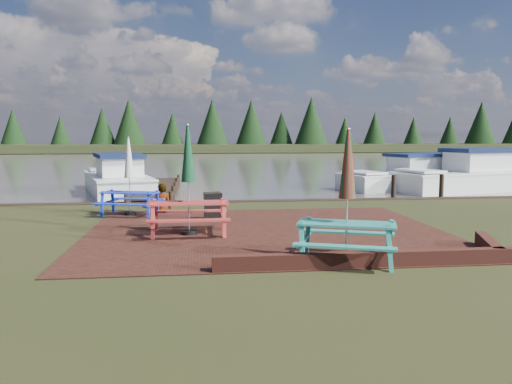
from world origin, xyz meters
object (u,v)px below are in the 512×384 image
object	(u,v)px
picnic_table_red	(189,197)
boat_far	(468,177)
jetty	(158,188)
picnic_table_blue	(130,188)
chalkboard	(213,207)
person	(162,184)
picnic_table_teal	(347,217)
boat_near	(410,177)
boat_jetty	(117,180)

from	to	relation	value
picnic_table_red	boat_far	bearing A→B (deg)	37.38
jetty	picnic_table_red	bearing A→B (deg)	-81.53
picnic_table_blue	jetty	world-z (taller)	picnic_table_blue
chalkboard	jetty	world-z (taller)	chalkboard
person	boat_far	bearing A→B (deg)	-156.99
picnic_table_red	boat_far	world-z (taller)	picnic_table_red
picnic_table_teal	boat_near	xyz separation A→B (m)	(7.69, 14.47, -0.53)
picnic_table_red	boat_jetty	size ratio (longest dim) A/B	0.37
picnic_table_blue	jetty	bearing A→B (deg)	104.49
picnic_table_blue	picnic_table_red	bearing A→B (deg)	-43.76
boat_jetty	person	xyz separation A→B (m)	(2.43, -6.39, 0.44)
jetty	picnic_table_blue	bearing A→B (deg)	-92.39
picnic_table_blue	chalkboard	size ratio (longest dim) A/B	2.89
boat_far	picnic_table_teal	bearing A→B (deg)	128.17
boat_near	boat_far	size ratio (longest dim) A/B	0.99
picnic_table_red	person	distance (m)	4.64
boat_near	boat_far	distance (m)	2.66
chalkboard	jetty	bearing A→B (deg)	85.06
picnic_table_red	picnic_table_blue	distance (m)	3.76
picnic_table_blue	boat_far	bearing A→B (deg)	41.23
picnic_table_blue	boat_near	world-z (taller)	picnic_table_blue
jetty	person	xyz separation A→B (m)	(0.59, -5.86, 0.73)
boat_near	person	xyz separation A→B (m)	(-11.70, -6.86, 0.47)
picnic_table_blue	person	size ratio (longest dim) A/B	1.40
jetty	boat_near	bearing A→B (deg)	4.62
picnic_table_red	boat_near	bearing A→B (deg)	46.50
boat_jetty	boat_near	xyz separation A→B (m)	(14.14, 0.47, -0.03)
picnic_table_red	person	xyz separation A→B (m)	(-0.96, 4.54, -0.10)
chalkboard	jetty	distance (m)	8.77
picnic_table_red	boat_near	xyz separation A→B (m)	(10.74, 11.39, -0.57)
picnic_table_red	person	world-z (taller)	picnic_table_red
picnic_table_red	picnic_table_blue	xyz separation A→B (m)	(-1.85, 3.28, -0.11)
picnic_table_red	boat_far	distance (m)	16.43
jetty	chalkboard	bearing A→B (deg)	-75.47
picnic_table_blue	boat_near	size ratio (longest dim) A/B	0.32
picnic_table_red	boat_jetty	bearing A→B (deg)	107.08
boat_far	person	xyz separation A→B (m)	(-13.98, -5.47, 0.38)
chalkboard	picnic_table_teal	bearing A→B (deg)	-83.75
picnic_table_blue	chalkboard	world-z (taller)	picnic_table_blue
jetty	boat_near	distance (m)	12.33
jetty	boat_far	size ratio (longest dim) A/B	1.20
boat_far	boat_jetty	bearing A→B (deg)	72.26
boat_far	person	world-z (taller)	boat_far
picnic_table_teal	boat_near	distance (m)	16.39
picnic_table_blue	boat_near	xyz separation A→B (m)	(12.59, 8.11, -0.46)
jetty	boat_jetty	xyz separation A→B (m)	(-1.84, 0.53, 0.29)
picnic_table_blue	boat_jetty	size ratio (longest dim) A/B	0.32
chalkboard	boat_far	bearing A→B (deg)	13.72
person	picnic_table_blue	bearing A→B (deg)	56.52
chalkboard	boat_far	xyz separation A→B (m)	(12.37, 8.09, 0.04)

